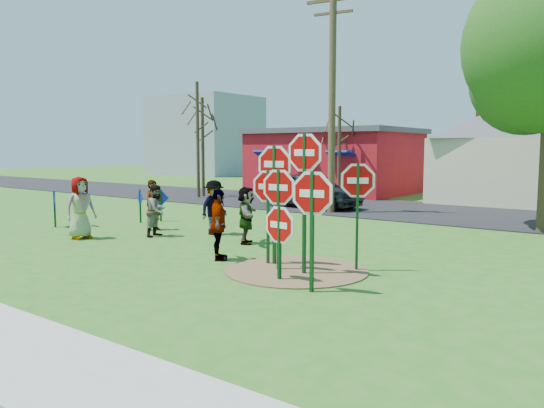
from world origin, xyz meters
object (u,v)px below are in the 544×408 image
at_px(stop_sign_d, 358,190).
at_px(suv, 313,190).
at_px(person_a, 80,208).
at_px(stop_sign_b, 274,174).
at_px(person_b, 154,205).
at_px(utility_pole, 332,95).
at_px(stop_sign_c, 305,170).
at_px(stop_sign_a, 279,197).

height_order(stop_sign_d, suv, stop_sign_d).
xyz_separation_m(person_a, suv, (1.23, 11.12, -0.10)).
height_order(stop_sign_b, suv, stop_sign_b).
distance_m(stop_sign_b, person_b, 6.80).
height_order(stop_sign_d, utility_pole, utility_pole).
distance_m(stop_sign_c, suv, 12.90).
xyz_separation_m(stop_sign_c, stop_sign_d, (0.74, 1.00, -0.44)).
distance_m(stop_sign_b, utility_pole, 10.64).
height_order(stop_sign_b, utility_pole, utility_pole).
height_order(stop_sign_a, person_a, stop_sign_a).
distance_m(stop_sign_c, person_b, 7.96).
bearing_deg(stop_sign_d, suv, 96.14).
bearing_deg(person_b, stop_sign_c, -101.38).
distance_m(stop_sign_b, suv, 12.02).
distance_m(stop_sign_b, stop_sign_c, 1.16).
distance_m(stop_sign_d, person_b, 8.39).
relative_size(stop_sign_b, suv, 0.63).
bearing_deg(stop_sign_b, stop_sign_d, 11.52).
relative_size(stop_sign_c, suv, 0.68).
bearing_deg(person_b, stop_sign_b, -100.89).
relative_size(stop_sign_a, person_a, 1.28).
bearing_deg(suv, utility_pole, -119.47).
relative_size(stop_sign_d, person_b, 1.51).
relative_size(stop_sign_b, utility_pole, 0.32).
bearing_deg(utility_pole, suv, 145.48).
bearing_deg(stop_sign_d, stop_sign_b, 167.83).
relative_size(stop_sign_b, stop_sign_c, 0.92).
xyz_separation_m(stop_sign_b, stop_sign_c, (1.08, -0.39, 0.13)).
bearing_deg(stop_sign_b, stop_sign_a, -50.94).
bearing_deg(utility_pole, stop_sign_c, -62.61).
xyz_separation_m(stop_sign_a, person_b, (-6.81, 2.28, -0.82)).
height_order(stop_sign_c, person_b, stop_sign_c).
height_order(stop_sign_a, stop_sign_b, stop_sign_b).
relative_size(stop_sign_b, person_b, 1.75).
bearing_deg(stop_sign_a, suv, 113.59).
distance_m(person_b, utility_pole, 8.91).
relative_size(stop_sign_a, stop_sign_b, 0.82).
height_order(stop_sign_a, suv, stop_sign_a).
bearing_deg(person_b, utility_pole, -12.04).
xyz_separation_m(stop_sign_d, suv, (-7.44, 9.94, -0.97)).
distance_m(stop_sign_a, stop_sign_c, 0.90).
height_order(person_a, person_b, person_a).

